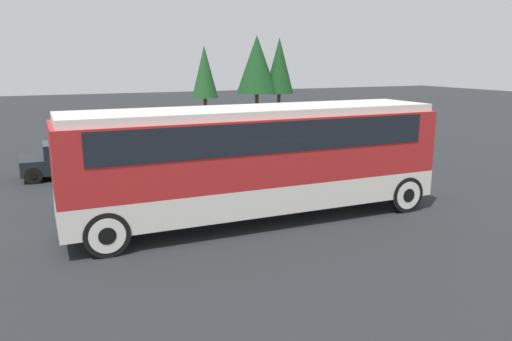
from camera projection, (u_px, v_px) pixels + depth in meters
name	position (u px, v px, depth m)	size (l,w,h in m)	color
ground_plane	(256.00, 220.00, 14.58)	(120.00, 120.00, 0.00)	#26282B
tour_bus	(259.00, 153.00, 14.19)	(10.82, 2.55, 3.28)	silver
parked_car_near	(77.00, 159.00, 20.06)	(4.32, 1.90, 1.38)	black
parked_car_mid	(178.00, 148.00, 22.16)	(4.19, 1.86, 1.48)	silver
tree_left	(205.00, 72.00, 39.78)	(2.10, 2.10, 5.71)	brown
tree_center	(257.00, 64.00, 40.23)	(3.32, 3.32, 6.53)	brown
tree_right	(279.00, 66.00, 40.67)	(2.38, 2.38, 6.37)	brown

